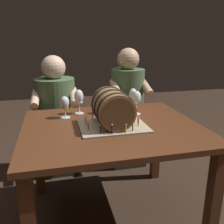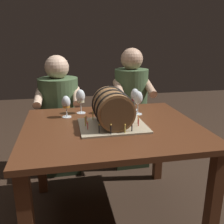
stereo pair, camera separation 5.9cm
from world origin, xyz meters
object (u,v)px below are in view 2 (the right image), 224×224
(wine_glass_empty, at_px, (138,98))
(wine_glass_red, at_px, (135,96))
(person_seated_left, at_px, (60,118))
(wine_glass_amber, at_px, (66,103))
(wine_glass_white, at_px, (81,97))
(person_seated_right, at_px, (131,113))
(dining_table, at_px, (112,140))
(barrel_cake, at_px, (112,110))
(wine_glass_rose, at_px, (108,99))

(wine_glass_empty, xyz_separation_m, wine_glass_red, (0.01, 0.11, -0.01))
(wine_glass_empty, bearing_deg, person_seated_left, 135.84)
(wine_glass_red, distance_m, wine_glass_amber, 0.55)
(wine_glass_white, relative_size, person_seated_left, 0.17)
(wine_glass_empty, relative_size, wine_glass_red, 1.02)
(wine_glass_white, relative_size, person_seated_right, 0.16)
(wine_glass_empty, bearing_deg, person_seated_right, 79.15)
(wine_glass_red, distance_m, person_seated_left, 0.82)
(wine_glass_amber, bearing_deg, wine_glass_white, 35.74)
(wine_glass_white, bearing_deg, wine_glass_red, -0.50)
(dining_table, bearing_deg, person_seated_left, 114.33)
(dining_table, distance_m, wine_glass_red, 0.46)
(barrel_cake, xyz_separation_m, wine_glass_empty, (0.25, 0.23, 0.01))
(wine_glass_empty, bearing_deg, wine_glass_rose, 160.31)
(wine_glass_rose, relative_size, person_seated_right, 0.14)
(barrel_cake, bearing_deg, wine_glass_red, 52.91)
(dining_table, distance_m, person_seated_right, 0.86)
(wine_glass_white, distance_m, person_seated_right, 0.77)
(barrel_cake, distance_m, wine_glass_rose, 0.30)
(wine_glass_white, bearing_deg, wine_glass_empty, -15.30)
(wine_glass_white, bearing_deg, person_seated_right, 40.90)
(wine_glass_rose, xyz_separation_m, wine_glass_empty, (0.21, -0.08, 0.01))
(barrel_cake, relative_size, wine_glass_rose, 2.59)
(wine_glass_empty, height_order, wine_glass_white, wine_glass_white)
(barrel_cake, height_order, wine_glass_red, barrel_cake)
(wine_glass_empty, distance_m, wine_glass_amber, 0.54)
(person_seated_left, xyz_separation_m, person_seated_right, (0.71, -0.00, 0.01))
(dining_table, distance_m, wine_glass_amber, 0.44)
(barrel_cake, xyz_separation_m, person_seated_right, (0.36, 0.81, -0.29))
(wine_glass_amber, xyz_separation_m, person_seated_right, (0.65, 0.54, -0.28))
(wine_glass_red, bearing_deg, wine_glass_rose, -170.93)
(wine_glass_white, bearing_deg, barrel_cake, -62.51)
(barrel_cake, bearing_deg, person_seated_right, 66.07)
(dining_table, bearing_deg, wine_glass_amber, 140.80)
(wine_glass_red, relative_size, wine_glass_amber, 1.10)
(wine_glass_white, bearing_deg, dining_table, -60.47)
(wine_glass_white, height_order, wine_glass_amber, wine_glass_white)
(wine_glass_amber, height_order, person_seated_left, person_seated_left)
(wine_glass_red, bearing_deg, wine_glass_amber, -171.97)
(wine_glass_rose, xyz_separation_m, person_seated_left, (-0.38, 0.50, -0.30))
(person_seated_right, bearing_deg, barrel_cake, -113.93)
(wine_glass_amber, height_order, person_seated_right, person_seated_right)
(wine_glass_amber, bearing_deg, barrel_cake, -41.99)
(wine_glass_amber, bearing_deg, person_seated_left, 96.39)
(wine_glass_white, height_order, wine_glass_red, wine_glass_white)
(dining_table, relative_size, person_seated_left, 1.03)
(dining_table, bearing_deg, wine_glass_empty, 40.02)
(wine_glass_rose, bearing_deg, person_seated_left, 127.28)
(dining_table, distance_m, barrel_cake, 0.23)
(barrel_cake, bearing_deg, wine_glass_empty, 42.49)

